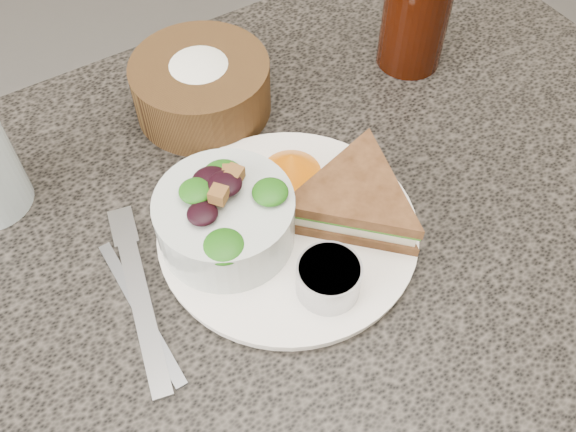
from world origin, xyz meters
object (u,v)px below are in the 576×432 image
Objects in this scene: sandwich at (355,200)px; salad_bowl at (225,213)px; dressing_ramekin at (329,279)px; bread_basket at (201,79)px; dining_table at (288,380)px; cola_glass at (416,14)px; dinner_plate at (288,231)px.

sandwich is 1.20× the size of salad_bowl.
bread_basket reaches higher than dressing_ramekin.
sandwich is 0.09m from dressing_ramekin.
salad_bowl reaches higher than sandwich.
bread_basket is at bearing 86.42° from dressing_ramekin.
salad_bowl is 0.19m from bread_basket.
cola_glass is at bearing 28.87° from dining_table.
dressing_ramekin is (-0.07, -0.06, -0.00)m from sandwich.
dining_table is 6.33× the size of sandwich.
dinner_plate is 0.07m from sandwich.
cola_glass is (0.27, 0.23, 0.04)m from dressing_ramekin.
dinner_plate is 4.28× the size of dressing_ramekin.
bread_basket is at bearing 69.56° from salad_bowl.
cola_glass is at bearing -12.71° from bread_basket.
salad_bowl reaches higher than dinner_plate.
bread_basket reaches higher than dining_table.
sandwich is 1.02× the size of bread_basket.
dressing_ramekin is at bearing -63.56° from salad_bowl.
sandwich is (0.07, -0.02, 0.41)m from dining_table.
dining_table is 0.41m from dressing_ramekin.
salad_bowl is (-0.12, 0.04, 0.02)m from sandwich.
salad_bowl is at bearing 157.95° from dining_table.
cola_glass reaches higher than dinner_plate.
dining_table is 7.47× the size of cola_glass.
dinner_plate is 0.07m from salad_bowl.
sandwich is at bearing -140.50° from cola_glass.
sandwich is at bearing -16.27° from dining_table.
salad_bowl is at bearing -158.93° from cola_glass.
dinner_plate is 0.21m from bread_basket.
dining_table is 0.47m from bread_basket.
dinner_plate is at bearing -151.73° from sandwich.
cola_glass reaches higher than salad_bowl.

